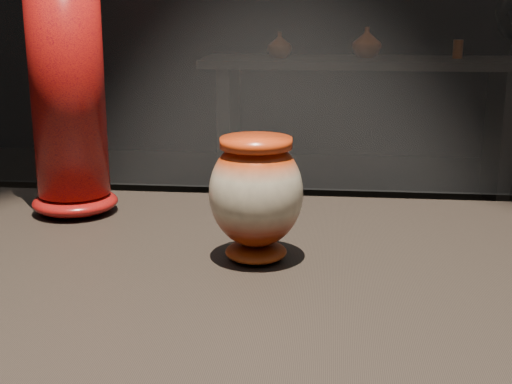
# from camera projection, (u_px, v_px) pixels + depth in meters

# --- Properties ---
(main_vase) EXTENTS (0.16, 0.16, 0.17)m
(main_vase) POSITION_uv_depth(u_px,v_px,m) (256.00, 194.00, 0.95)
(main_vase) COLOR maroon
(main_vase) RESTS_ON display_plinth
(tall_vase) EXTENTS (0.18, 0.18, 0.45)m
(tall_vase) POSITION_uv_depth(u_px,v_px,m) (67.00, 83.00, 1.14)
(tall_vase) COLOR #B6190C
(tall_vase) RESTS_ON display_plinth
(back_shelf) EXTENTS (2.00, 0.60, 0.90)m
(back_shelf) POSITION_uv_depth(u_px,v_px,m) (363.00, 101.00, 4.47)
(back_shelf) COLOR black
(back_shelf) RESTS_ON ground
(back_vase_left) EXTENTS (0.20, 0.20, 0.16)m
(back_vase_left) POSITION_uv_depth(u_px,v_px,m) (280.00, 45.00, 4.39)
(back_vase_left) COLOR #974116
(back_vase_left) RESTS_ON back_shelf
(back_vase_mid) EXTENTS (0.24, 0.24, 0.19)m
(back_vase_mid) POSITION_uv_depth(u_px,v_px,m) (367.00, 42.00, 4.41)
(back_vase_mid) COLOR maroon
(back_vase_mid) RESTS_ON back_shelf
(back_vase_right) EXTENTS (0.06, 0.06, 0.11)m
(back_vase_right) POSITION_uv_depth(u_px,v_px,m) (458.00, 49.00, 4.37)
(back_vase_right) COLOR #974116
(back_vase_right) RESTS_ON back_shelf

